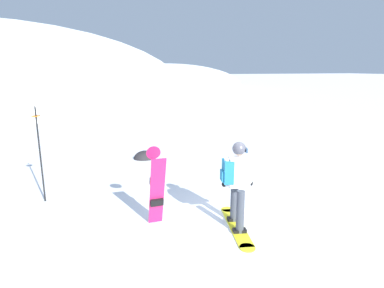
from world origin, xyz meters
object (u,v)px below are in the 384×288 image
Objects in this scene: spare_snowboard at (157,188)px; rock_dark at (240,169)px; rock_mid at (145,158)px; piste_marker_near at (39,148)px; snowboarder_main at (236,183)px.

rock_dark is at bearing 40.42° from spare_snowboard.
rock_dark is 0.86× the size of rock_mid.
spare_snowboard is at bearing -98.25° from rock_mid.
rock_dark is 3.35m from rock_mid.
rock_dark is (5.48, 0.71, -1.28)m from piste_marker_near.
snowboarder_main is 2.35× the size of rock_mid.
snowboarder_main reaches higher than spare_snowboard.
snowboarder_main reaches higher than rock_dark.
spare_snowboard reaches higher than rock_mid.
rock_mid is at bearing 81.75° from spare_snowboard.
snowboarder_main is 5.62m from rock_mid.
spare_snowboard is 0.70× the size of piste_marker_near.
spare_snowboard is at bearing -139.58° from rock_dark.
rock_mid is at bearing 44.62° from piste_marker_near.
snowboarder_main is at bearing -35.77° from piste_marker_near.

